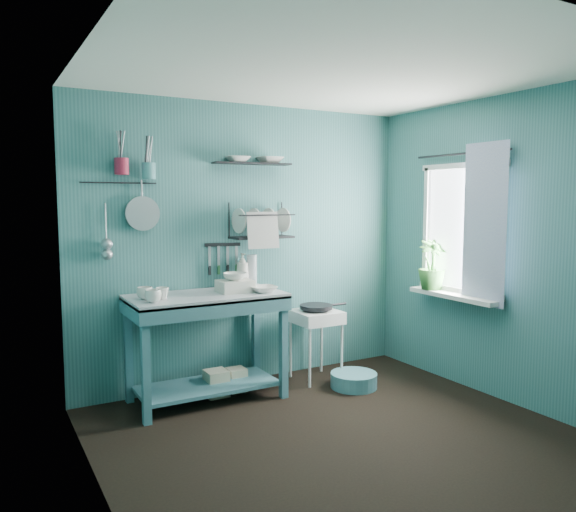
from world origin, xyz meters
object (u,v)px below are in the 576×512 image
storage_tin_large (216,383)px  floor_basin (354,380)px  hotplate_stand (316,345)px  storage_tin_small (237,380)px  utensil_cup_magenta (122,166)px  colander (143,214)px  wash_tub (235,286)px  dish_rack (262,220)px  frying_pan (316,307)px  mug_mid (162,293)px  water_bottle (252,270)px  mug_right (145,293)px  potted_plant (432,265)px  soap_bottle (242,270)px  work_counter (207,347)px  mug_left (153,296)px  utensil_cup_teal (149,171)px

storage_tin_large → floor_basin: 1.21m
hotplate_stand → storage_tin_small: 0.80m
utensil_cup_magenta → colander: utensil_cup_magenta is taller
storage_tin_small → floor_basin: size_ratio=0.49×
wash_tub → dish_rack: 0.68m
utensil_cup_magenta → storage_tin_large: size_ratio=0.59×
frying_pan → mug_mid: bearing=-177.1°
water_bottle → floor_basin: 1.33m
mug_mid → dish_rack: dish_rack is taller
frying_pan → mug_right: bearing=-179.5°
potted_plant → storage_tin_small: bearing=163.0°
water_bottle → storage_tin_large: water_bottle is taller
dish_rack → frying_pan: bearing=-28.9°
water_bottle → hotplate_stand: bearing=-20.5°
water_bottle → potted_plant: 1.66m
mug_right → wash_tub: 0.75m
mug_mid → storage_tin_small: (0.68, 0.14, -0.83)m
hotplate_stand → colander: bearing=159.3°
wash_tub → frying_pan: (0.82, 0.03, -0.26)m
mug_right → floor_basin: size_ratio=0.30×
storage_tin_small → floor_basin: 1.03m
storage_tin_small → soap_bottle: bearing=45.0°
work_counter → mug_right: (-0.50, 0.00, 0.49)m
wash_tub → dish_rack: dish_rack is taller
frying_pan → utensil_cup_magenta: (-1.66, 0.24, 1.24)m
mug_left → colander: bearing=83.2°
mug_right → storage_tin_small: 1.16m
wash_tub → water_bottle: (0.27, 0.24, 0.09)m
frying_pan → storage_tin_small: (-0.77, 0.07, -0.58)m
colander → utensil_cup_teal: bearing=-30.5°
soap_bottle → water_bottle: (0.10, 0.02, -0.01)m
work_counter → mug_mid: bearing=-162.2°
mug_left → utensil_cup_magenta: 1.07m
utensil_cup_teal → storage_tin_small: (0.68, -0.17, -1.79)m
potted_plant → storage_tin_large: size_ratio=2.09×
colander → mug_left: bearing=-96.8°
colander → storage_tin_large: size_ratio=1.27×
frying_pan → potted_plant: size_ratio=0.65×
hotplate_stand → floor_basin: 0.47m
soap_bottle → mug_left: bearing=-158.2°
mug_mid → floor_basin: (1.62, -0.29, -0.87)m
wash_tub → utensil_cup_magenta: 1.32m
hotplate_stand → storage_tin_large: bearing=167.3°
soap_bottle → potted_plant: 1.74m
wash_tub → frying_pan: wash_tub is taller
hotplate_stand → floor_basin: (0.17, -0.36, -0.26)m
utensil_cup_magenta → mug_left: bearing=-75.0°
mug_right → water_bottle: size_ratio=0.44×
mug_left → frying_pan: size_ratio=0.41×
wash_tub → storage_tin_small: wash_tub is taller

